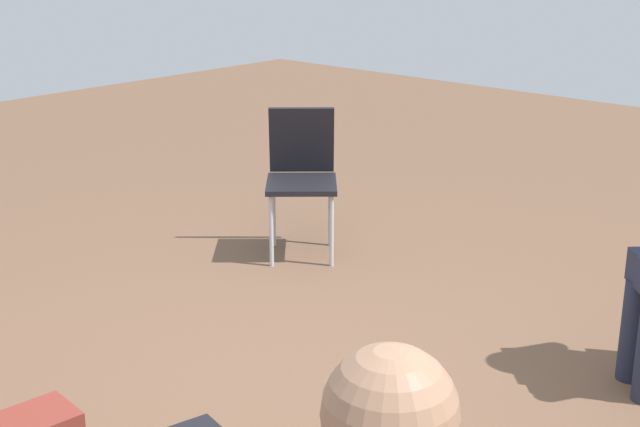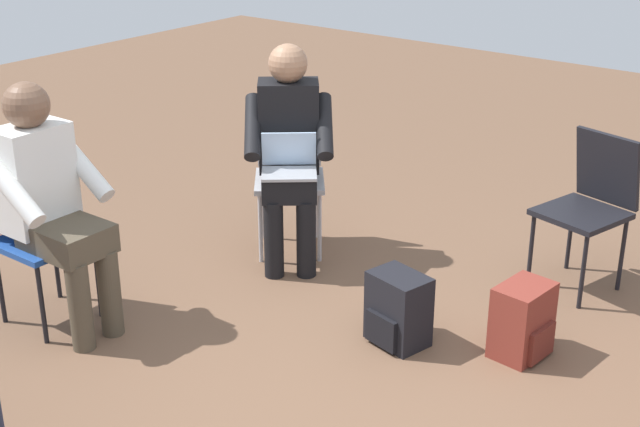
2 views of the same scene
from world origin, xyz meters
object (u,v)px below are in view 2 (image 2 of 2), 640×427
Objects in this scene: person_in_white at (50,197)px; backpack_by_empty_chair at (398,313)px; chair_west at (591,200)px; chair_south at (33,227)px; chair_southwest at (289,167)px; person_with_laptop at (289,144)px; backpack_near_laptop_user at (522,324)px.

person_in_white reaches higher than backpack_by_empty_chair.
backpack_by_empty_chair is at bearing 82.30° from chair_west.
chair_south is 0.26m from person_in_white.
person_in_white reaches higher than chair_southwest.
chair_west is 1.67m from person_with_laptop.
backpack_near_laptop_user is at bearing 118.24° from chair_south.
person_with_laptop reaches higher than chair_southwest.
chair_south is 2.43m from backpack_near_laptop_user.
person_with_laptop is 3.44× the size of backpack_by_empty_chair.
chair_west is at bearing -176.15° from backpack_near_laptop_user.
person_in_white is at bearing -58.14° from backpack_by_empty_chair.
person_with_laptop is 1.38m from person_in_white.
chair_southwest and chair_south have the same top height.
person_in_white reaches higher than chair_west.
person_in_white is at bearing 39.77° from chair_southwest.
person_in_white is at bearing 34.35° from person_with_laptop.
backpack_by_empty_chair is at bearing 118.79° from chair_south.
chair_west is 0.69× the size of person_with_laptop.
person_with_laptop is at bearing 157.12° from chair_south.
person_with_laptop is (0.70, -1.50, 0.20)m from chair_west.
person_in_white is at bearing 61.33° from chair_west.
chair_southwest reaches higher than backpack_by_empty_chair.
backpack_near_laptop_user is (0.88, 0.06, -0.34)m from chair_west.
person_with_laptop is 3.44× the size of backpack_near_laptop_user.
backpack_by_empty_chair is (-0.89, 1.43, -0.54)m from person_in_white.
person_in_white is 2.32m from backpack_near_laptop_user.
person_with_laptop is at bearing 39.33° from chair_west.
person_in_white is 1.76m from backpack_by_empty_chair.
person_in_white is 3.44× the size of backpack_by_empty_chair.
person_in_white is 3.44× the size of backpack_near_laptop_user.
chair_south is at bearing 27.98° from person_with_laptop.
backpack_by_empty_chair is at bearing 114.02° from chair_southwest.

